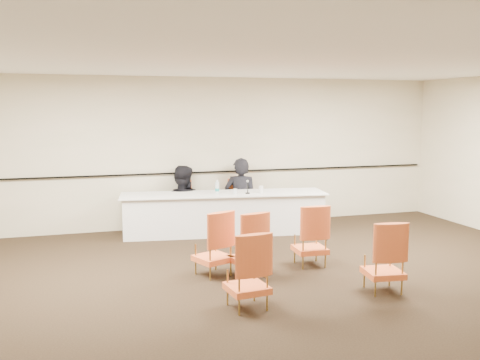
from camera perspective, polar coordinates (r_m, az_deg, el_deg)
name	(u,v)px	position (r m, az deg, el deg)	size (l,w,h in m)	color
floor	(280,286)	(7.38, 4.25, -11.20)	(10.00, 10.00, 0.00)	black
ceiling	(282,60)	(7.01, 4.50, 12.68)	(10.00, 10.00, 0.00)	white
wall_back	(209,152)	(10.85, -3.34, 2.98)	(10.00, 0.04, 3.00)	beige
wall_rail	(209,172)	(10.85, -3.28, 0.86)	(9.80, 0.04, 0.03)	black
panel_table	(224,213)	(10.24, -1.71, -3.57)	(3.88, 0.89, 0.78)	silver
panelist_main	(241,203)	(10.84, 0.09, -2.45)	(0.67, 0.44, 1.84)	black
panelist_main_chair	(241,203)	(10.84, 0.09, -2.47)	(0.50, 0.50, 0.95)	#DF5428
panelist_second	(182,211)	(10.74, -6.23, -3.26)	(0.88, 0.69, 1.81)	black
panelist_second_chair	(182,205)	(10.72, -6.24, -2.64)	(0.50, 0.50, 0.95)	#DF5428
papers	(252,193)	(10.23, 1.31, -1.35)	(0.30, 0.22, 0.00)	silver
microphone	(248,187)	(10.10, 0.82, -0.77)	(0.09, 0.18, 0.25)	black
water_bottle	(217,187)	(10.12, -2.46, -0.73)	(0.08, 0.08, 0.26)	teal
drinking_glass	(235,191)	(10.08, -0.53, -1.21)	(0.06, 0.06, 0.10)	silver
coffee_cup	(261,189)	(10.21, 2.26, -1.01)	(0.09, 0.09, 0.13)	silver
aud_chair_front_left	(213,243)	(7.69, -2.91, -6.71)	(0.50, 0.50, 0.95)	#DF5428
aud_chair_front_mid	(248,244)	(7.63, 0.86, -6.82)	(0.50, 0.50, 0.95)	#DF5428
aud_chair_front_right	(310,235)	(8.23, 7.49, -5.82)	(0.50, 0.50, 0.95)	#DF5428
aud_chair_back_left	(247,270)	(6.45, 0.76, -9.54)	(0.50, 0.50, 0.95)	#DF5428
aud_chair_back_right	(384,256)	(7.27, 15.06, -7.83)	(0.50, 0.50, 0.95)	#DF5428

